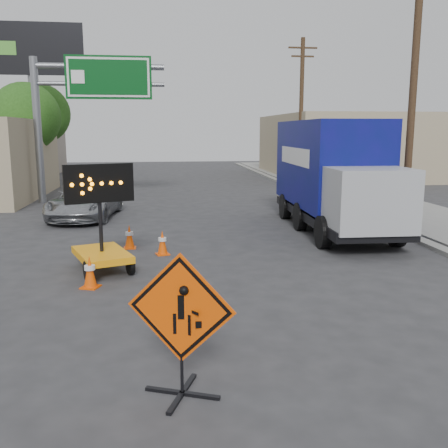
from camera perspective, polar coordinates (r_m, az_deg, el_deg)
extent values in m
plane|color=#2D2D30|center=(7.76, -0.59, -15.62)|extent=(100.00, 100.00, 0.00)
cube|color=gray|center=(23.58, 12.64, 2.14)|extent=(0.40, 60.00, 0.12)
cube|color=gray|center=(24.45, 17.72, 2.22)|extent=(4.00, 60.00, 0.15)
cube|color=tan|center=(39.43, 13.35, 8.69)|extent=(10.00, 14.00, 4.60)
cylinder|color=slate|center=(25.56, -20.49, 9.89)|extent=(0.36, 0.36, 6.80)
cylinder|color=slate|center=(25.24, -14.01, 17.07)|extent=(6.00, 0.28, 0.28)
cylinder|color=slate|center=(25.15, -13.92, 15.26)|extent=(6.00, 0.20, 0.20)
cube|color=#054214|center=(25.02, -13.04, 16.01)|extent=(4.00, 0.10, 2.00)
cube|color=silver|center=(24.95, -13.05, 16.03)|extent=(3.80, 0.01, 1.80)
cylinder|color=slate|center=(33.82, -20.91, 11.75)|extent=(0.44, 0.44, 9.00)
cube|color=silver|center=(33.96, -21.07, 18.18)|extent=(6.00, 0.25, 3.00)
cube|color=black|center=(33.82, -21.13, 18.21)|extent=(6.10, 0.04, 3.10)
cylinder|color=#422E1C|center=(19.10, 20.73, 13.16)|extent=(0.26, 0.26, 9.00)
cylinder|color=#422E1C|center=(32.17, 8.80, 12.40)|extent=(0.26, 0.26, 9.00)
cube|color=#422E1C|center=(32.53, 9.00, 19.28)|extent=(1.80, 0.10, 0.10)
cube|color=#422E1C|center=(32.46, 8.98, 18.41)|extent=(1.40, 0.10, 0.10)
cylinder|color=#422E1C|center=(29.85, -21.37, 6.42)|extent=(0.28, 0.28, 3.25)
sphere|color=#214C15|center=(29.81, -21.71, 11.31)|extent=(3.71, 3.71, 3.71)
cylinder|color=#422E1C|center=(37.85, -19.98, 7.50)|extent=(0.28, 0.28, 3.58)
sphere|color=#214C15|center=(37.83, -20.25, 11.76)|extent=(4.10, 4.10, 4.10)
cube|color=black|center=(6.97, -4.79, -18.70)|extent=(0.98, 0.45, 0.05)
cube|color=black|center=(6.97, -4.79, -18.70)|extent=(0.45, 0.98, 0.05)
cylinder|color=black|center=(6.79, -4.84, -15.92)|extent=(0.04, 0.04, 0.80)
cube|color=#F34C05|center=(6.48, -4.95, -9.57)|extent=(1.36, 0.57, 1.46)
cube|color=black|center=(6.48, -4.95, -9.57)|extent=(1.26, 0.51, 1.36)
cube|color=#FF9E0E|center=(12.71, -13.77, -3.40)|extent=(1.70, 2.14, 0.17)
cylinder|color=black|center=(12.50, -13.99, 1.37)|extent=(0.09, 0.09, 2.05)
cube|color=black|center=(12.41, -14.13, 4.55)|extent=(1.60, 0.67, 0.93)
imported|color=#A2A4A9|center=(20.56, -15.59, 2.50)|extent=(2.74, 5.03, 1.34)
cube|color=black|center=(17.68, 12.39, 1.11)|extent=(2.58, 7.91, 0.29)
cube|color=#071154|center=(18.22, 11.78, 6.85)|extent=(2.62, 6.15, 2.94)
cube|color=#9EA0A5|center=(14.66, 16.64, 2.68)|extent=(2.31, 1.83, 1.77)
cube|color=#F34C05|center=(10.09, -6.41, -9.25)|extent=(0.48, 0.48, 0.03)
cone|color=#F34C05|center=(9.97, -6.45, -7.32)|extent=(0.28, 0.28, 0.68)
cylinder|color=silver|center=(9.95, -6.46, -6.88)|extent=(0.23, 0.23, 0.10)
cube|color=#F34C05|center=(11.55, -15.00, -6.96)|extent=(0.47, 0.47, 0.03)
cone|color=#F34C05|center=(11.45, -15.08, -5.23)|extent=(0.29, 0.29, 0.69)
cylinder|color=silver|center=(11.43, -15.10, -4.83)|extent=(0.23, 0.23, 0.10)
cube|color=#F34C05|center=(14.17, -7.02, -3.42)|extent=(0.43, 0.43, 0.03)
cone|color=#F34C05|center=(14.09, -7.06, -2.05)|extent=(0.27, 0.27, 0.66)
cylinder|color=silver|center=(14.07, -7.06, -1.74)|extent=(0.22, 0.22, 0.10)
cube|color=#F34C05|center=(15.06, -10.71, -2.68)|extent=(0.36, 0.36, 0.03)
cone|color=#F34C05|center=(14.99, -10.76, -1.36)|extent=(0.28, 0.28, 0.68)
cylinder|color=silver|center=(14.97, -10.77, -1.07)|extent=(0.23, 0.23, 0.10)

